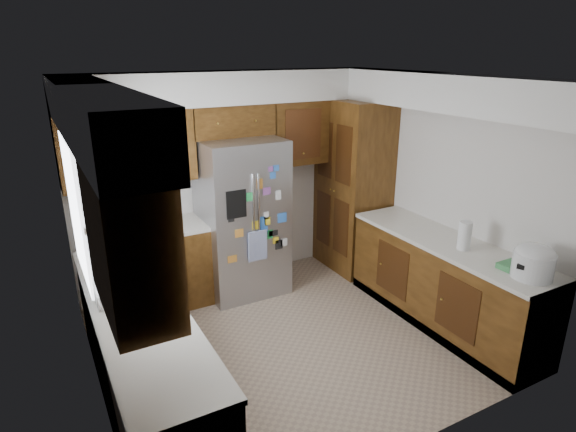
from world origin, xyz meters
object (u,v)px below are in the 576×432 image
object	(u,v)px
pantry	(353,187)
fridge	(242,218)
paper_towel	(465,236)
rice_cooker	(534,260)

from	to	relation	value
pantry	fridge	bearing A→B (deg)	177.94
paper_towel	pantry	bearing A→B (deg)	88.85
pantry	paper_towel	world-z (taller)	pantry
rice_cooker	paper_towel	world-z (taller)	rice_cooker
fridge	rice_cooker	distance (m)	2.99
pantry	fridge	xyz separation A→B (m)	(-1.50, 0.05, -0.17)
rice_cooker	paper_towel	xyz separation A→B (m)	(-0.04, 0.70, -0.01)
fridge	rice_cooker	xyz separation A→B (m)	(1.50, -2.58, 0.17)
paper_towel	rice_cooker	bearing A→B (deg)	-87.00
fridge	paper_towel	size ratio (longest dim) A/B	6.54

